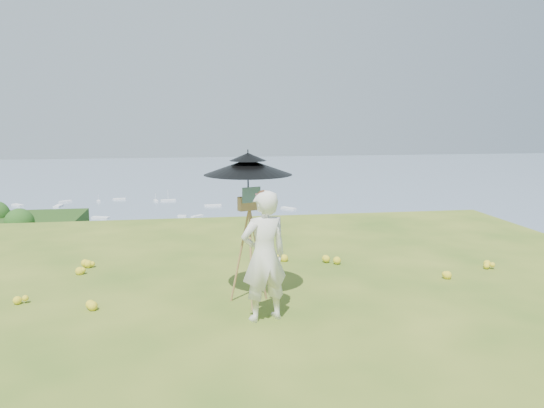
{
  "coord_description": "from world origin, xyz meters",
  "views": [
    {
      "loc": [
        -0.58,
        -6.12,
        2.54
      ],
      "look_at": [
        0.87,
        3.14,
        0.96
      ],
      "focal_mm": 35.0,
      "sensor_mm": 36.0,
      "label": 1
    }
  ],
  "objects": [
    {
      "name": "field_easel",
      "position": [
        0.19,
        0.75,
        0.8
      ],
      "size": [
        0.79,
        0.79,
        1.61
      ],
      "primitive_type": null,
      "rotation": [
        0.0,
        0.0,
        0.36
      ],
      "color": "#AC8248",
      "rests_on": "ground"
    },
    {
      "name": "painter",
      "position": [
        0.3,
        0.14,
        0.82
      ],
      "size": [
        0.69,
        0.55,
        1.64
      ],
      "primitive_type": "imported",
      "rotation": [
        0.0,
        0.0,
        3.43
      ],
      "color": "white",
      "rests_on": "ground"
    },
    {
      "name": "painter_cap",
      "position": [
        0.3,
        0.14,
        1.6
      ],
      "size": [
        0.25,
        0.27,
        0.1
      ],
      "primitive_type": null,
      "rotation": [
        0.0,
        0.0,
        0.39
      ],
      "color": "#BC676E",
      "rests_on": "painter"
    },
    {
      "name": "moored_boats",
      "position": [
        -12.5,
        161.0,
        -33.65
      ],
      "size": [
        140.0,
        140.0,
        0.7
      ],
      "primitive_type": null,
      "color": "white",
      "rests_on": "bay_water"
    },
    {
      "name": "bay_water",
      "position": [
        0.0,
        240.0,
        -34.0
      ],
      "size": [
        700.0,
        700.0,
        0.0
      ],
      "primitive_type": "plane",
      "color": "gray",
      "rests_on": "ground"
    },
    {
      "name": "ground",
      "position": [
        0.0,
        0.0,
        0.0
      ],
      "size": [
        14.0,
        14.0,
        0.0
      ],
      "primitive_type": "plane",
      "color": "#3E651C",
      "rests_on": "ground"
    },
    {
      "name": "harbor_town",
      "position": [
        0.0,
        75.0,
        -29.5
      ],
      "size": [
        110.0,
        22.0,
        5.0
      ],
      "primitive_type": null,
      "color": "silver",
      "rests_on": "shoreline_tier"
    },
    {
      "name": "slope_trees",
      "position": [
        0.0,
        35.0,
        -15.0
      ],
      "size": [
        110.0,
        50.0,
        6.0
      ],
      "primitive_type": null,
      "color": "#164B16",
      "rests_on": "forest_slope"
    },
    {
      "name": "sun_umbrella",
      "position": [
        0.18,
        0.77,
        1.71
      ],
      "size": [
        1.59,
        1.59,
        0.77
      ],
      "primitive_type": null,
      "rotation": [
        0.0,
        0.0,
        0.52
      ],
      "color": "black",
      "rests_on": "field_easel"
    },
    {
      "name": "wildflowers",
      "position": [
        0.0,
        0.25,
        0.06
      ],
      "size": [
        10.0,
        10.5,
        0.12
      ],
      "primitive_type": null,
      "color": "yellow",
      "rests_on": "ground"
    },
    {
      "name": "shoreline_tier",
      "position": [
        0.0,
        75.0,
        -36.0
      ],
      "size": [
        170.0,
        28.0,
        8.0
      ],
      "primitive_type": "cube",
      "color": "gray",
      "rests_on": "bay_water"
    }
  ]
}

